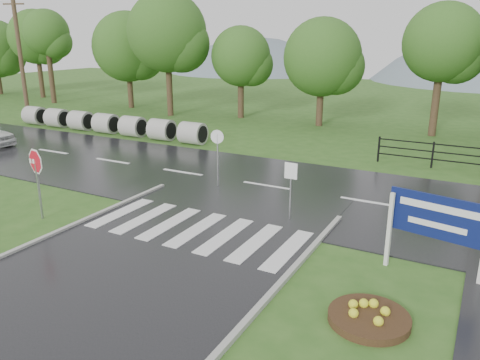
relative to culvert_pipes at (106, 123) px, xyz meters
The scene contains 12 objects.
ground 19.93m from the culvert_pipes, 48.85° to the right, with size 120.00×120.00×0.00m, color #315B1E.
main_road 14.04m from the culvert_pipes, 20.88° to the right, with size 90.00×8.00×0.04m, color black.
crosswalk 16.50m from the culvert_pipes, 37.34° to the right, with size 6.50×2.80×0.02m.
hills 55.10m from the culvert_pipes, 71.64° to the left, with size 102.00×48.00×48.00m.
treeline 16.74m from the culvert_pipes, 32.54° to the left, with size 83.20×5.20×10.00m.
culvert_pipes is the anchor object (origin of this frame).
stop_sign 14.12m from the culvert_pipes, 54.77° to the right, with size 1.07×0.26×2.47m.
estate_billboard 21.92m from the culvert_pipes, 25.75° to the right, with size 2.33×0.54×2.07m.
flower_bed 22.50m from the culvert_pipes, 33.04° to the right, with size 1.69×1.69×0.34m.
reg_sign_small 17.16m from the culvert_pipes, 27.15° to the right, with size 0.43×0.05×1.91m.
reg_sign_round 12.88m from the culvert_pipes, 27.31° to the right, with size 0.52×0.11×2.27m.
utility_pole_west 8.48m from the culvert_pipes, behind, with size 1.43×0.55×8.31m.
Camera 1 is at (7.37, -5.94, 5.68)m, focal length 35.00 mm.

